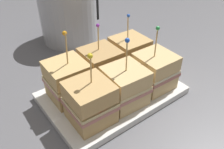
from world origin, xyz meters
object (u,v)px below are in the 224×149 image
Objects in this scene: sandwich_front_center at (125,86)px; kettle_steel at (68,12)px; serving_platter at (112,93)px; sandwich_back_center at (100,67)px; sandwich_back_left at (68,80)px; sandwich_front_right at (155,71)px; sandwich_back_right at (129,54)px; sandwich_front_left at (90,103)px.

kettle_steel reaches higher than sandwich_front_center.
sandwich_front_center reaches higher than serving_platter.
kettle_steel is (0.08, 0.30, 0.04)m from sandwich_back_center.
sandwich_front_center is at bearing -45.41° from sandwich_back_left.
sandwich_front_right is 0.75× the size of kettle_steel.
sandwich_back_center is (-0.00, 0.05, 0.06)m from serving_platter.
kettle_steel is (0.08, 0.40, 0.04)m from sandwich_front_center.
sandwich_front_center is 1.04× the size of sandwich_back_right.
sandwich_back_left reaches higher than serving_platter.
serving_platter is 0.37m from kettle_steel.
serving_platter is at bearing -102.05° from kettle_steel.
sandwich_front_left is 0.96× the size of sandwich_front_center.
sandwich_front_right is at bearing -89.96° from sandwich_back_right.
kettle_steel is (0.17, 0.40, 0.04)m from sandwich_front_left.
sandwich_back_right is (0.10, 0.00, 0.00)m from sandwich_back_center.
serving_platter is at bearing -88.37° from sandwich_back_center.
kettle_steel is at bearing 60.40° from sandwich_back_left.
sandwich_back_center reaches higher than serving_platter.
serving_platter is at bearing -153.03° from sandwich_back_right.
sandwich_back_right is at bearing 0.84° from sandwich_back_left.
sandwich_back_right is at bearing 90.04° from sandwich_front_right.
serving_platter is at bearing 27.60° from sandwich_front_left.
kettle_steel is at bearing 75.78° from sandwich_back_center.
sandwich_front_right is 0.96× the size of sandwich_back_left.
sandwich_front_left and sandwich_back_right have the same top height.
sandwich_front_right is 0.10m from sandwich_back_right.
sandwich_back_left is at bearing 154.03° from sandwich_front_right.
serving_platter is 1.49× the size of kettle_steel.
sandwich_front_left is at bearing -133.54° from sandwich_back_center.
serving_platter is 1.91× the size of sandwich_back_left.
sandwich_front_center is 0.96× the size of sandwich_back_left.
sandwich_back_center and sandwich_back_right have the same top height.
sandwich_back_center is (-0.10, 0.10, 0.00)m from sandwich_front_right.
sandwich_back_left is at bearing 90.36° from sandwich_front_left.
sandwich_front_left is 0.72× the size of kettle_steel.
sandwich_front_center is at bearing -100.69° from kettle_steel.
sandwich_front_right is at bearing 0.70° from sandwich_front_left.
sandwich_front_left is 0.10m from sandwich_front_center.
sandwich_back_center is at bearing 91.63° from serving_platter.
sandwich_back_right is (0.10, 0.10, 0.00)m from sandwich_front_center.
sandwich_front_center reaches higher than sandwich_back_right.
sandwich_front_right reaches higher than sandwich_back_center.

